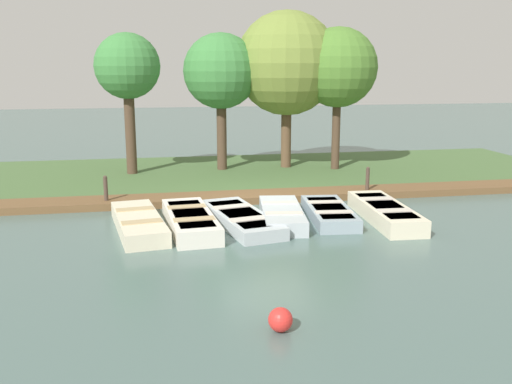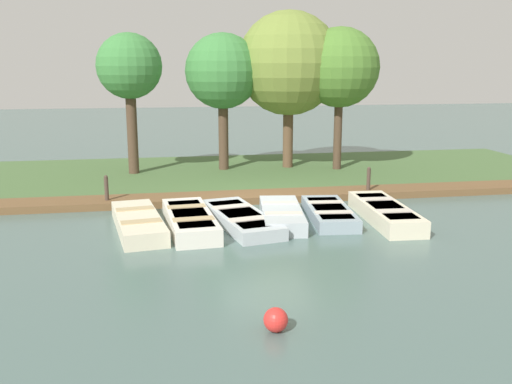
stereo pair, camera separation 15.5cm
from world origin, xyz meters
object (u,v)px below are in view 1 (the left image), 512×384
object	(u,v)px
rowboat_0	(139,223)
mooring_post_near	(106,191)
rowboat_4	(329,213)
park_tree_far_left	(127,68)
rowboat_3	(282,215)
buoy	(280,320)
park_tree_right	(338,68)
rowboat_2	(241,218)
rowboat_1	(190,221)
rowboat_5	(385,212)
park_tree_left	(221,72)
park_tree_center	(287,64)
mooring_post_far	(367,181)

from	to	relation	value
rowboat_0	mooring_post_near	distance (m)	2.68
rowboat_4	park_tree_far_left	size ratio (longest dim) A/B	0.58
rowboat_0	park_tree_far_left	xyz separation A→B (m)	(-6.83, -0.33, 3.63)
rowboat_3	buoy	xyz separation A→B (m)	(6.01, -1.40, -0.00)
park_tree_right	rowboat_2	bearing A→B (deg)	-35.63
rowboat_1	rowboat_4	xyz separation A→B (m)	(-0.28, 3.64, -0.05)
rowboat_5	park_tree_right	distance (m)	7.59
rowboat_3	park_tree_left	xyz separation A→B (m)	(-6.94, -0.68, 3.49)
rowboat_4	park_tree_center	world-z (taller)	park_tree_center
rowboat_1	mooring_post_near	world-z (taller)	mooring_post_near
rowboat_0	rowboat_5	xyz separation A→B (m)	(0.21, 6.26, 0.02)
rowboat_5	mooring_post_far	world-z (taller)	mooring_post_far
buoy	rowboat_5	bearing A→B (deg)	144.35
park_tree_left	rowboat_3	bearing A→B (deg)	5.61
rowboat_4	mooring_post_far	xyz separation A→B (m)	(-2.31, 1.94, 0.30)
rowboat_5	park_tree_left	distance (m)	8.73
park_tree_left	park_tree_center	world-z (taller)	park_tree_center
park_tree_center	park_tree_right	xyz separation A→B (m)	(0.72, 1.71, -0.15)
park_tree_center	buoy	bearing A→B (deg)	-13.66
rowboat_2	buoy	xyz separation A→B (m)	(5.94, -0.33, 0.03)
park_tree_left	park_tree_center	distance (m)	2.46
park_tree_far_left	park_tree_right	bearing A→B (deg)	86.77
rowboat_5	park_tree_far_left	size ratio (longest dim) A/B	0.68
rowboat_1	park_tree_far_left	xyz separation A→B (m)	(-6.92, -1.58, 3.61)
rowboat_4	park_tree_right	xyz separation A→B (m)	(-6.22, 2.19, 3.66)
rowboat_0	mooring_post_far	xyz separation A→B (m)	(-2.49, 6.83, 0.27)
rowboat_1	rowboat_2	bearing A→B (deg)	92.80
rowboat_5	park_tree_center	world-z (taller)	park_tree_center
rowboat_1	mooring_post_far	bearing A→B (deg)	110.45
rowboat_3	park_tree_right	xyz separation A→B (m)	(-6.28, 3.47, 3.63)
rowboat_0	rowboat_5	world-z (taller)	rowboat_5
rowboat_1	mooring_post_far	world-z (taller)	mooring_post_far
park_tree_right	buoy	bearing A→B (deg)	-21.64
rowboat_1	rowboat_2	distance (m)	1.29
rowboat_2	mooring_post_near	xyz separation A→B (m)	(-2.43, -3.46, 0.30)
rowboat_3	park_tree_far_left	world-z (taller)	park_tree_far_left
rowboat_4	mooring_post_far	bearing A→B (deg)	145.46
rowboat_1	park_tree_far_left	distance (m)	7.97
park_tree_far_left	rowboat_3	bearing A→B (deg)	30.48
rowboat_0	park_tree_center	distance (m)	9.69
rowboat_5	park_tree_right	bearing A→B (deg)	175.71
rowboat_3	rowboat_4	bearing A→B (deg)	100.04
rowboat_1	rowboat_2	size ratio (longest dim) A/B	0.93
rowboat_0	rowboat_3	world-z (taller)	rowboat_0
rowboat_1	mooring_post_near	size ratio (longest dim) A/B	3.64
rowboat_1	rowboat_4	world-z (taller)	rowboat_1
rowboat_2	mooring_post_far	size ratio (longest dim) A/B	3.90
buoy	park_tree_far_left	size ratio (longest dim) A/B	0.07
rowboat_0	rowboat_2	bearing A→B (deg)	83.08
rowboat_0	rowboat_1	xyz separation A→B (m)	(0.09, 1.25, 0.02)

